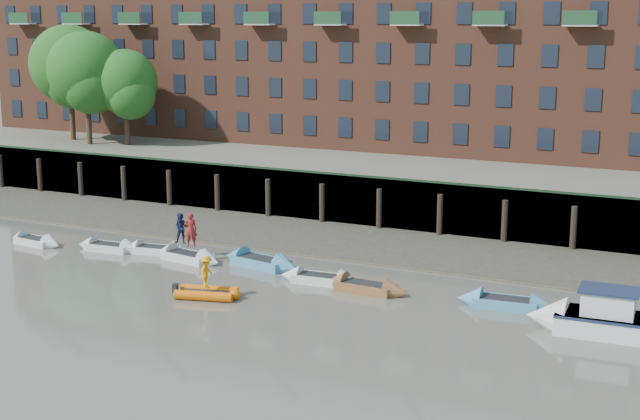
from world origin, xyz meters
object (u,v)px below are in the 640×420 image
Objects in this scene: rowboat_3 at (188,257)px; rowboat_5 at (320,279)px; rowboat_6 at (366,287)px; rib_tender at (209,293)px; rowboat_0 at (35,241)px; person_rower_b at (181,228)px; rowboat_1 at (109,247)px; person_rower_a at (191,230)px; motor_launch at (592,318)px; rowboat_2 at (156,250)px; person_rib_crew at (207,272)px; rowboat_4 at (261,262)px; rowboat_7 at (506,303)px.

rowboat_5 is at bearing 4.66° from rowboat_3.
rib_tender is at bearing -143.79° from rowboat_6.
person_rower_b reaches higher than rowboat_0.
person_rower_a is at bearing -3.92° from rowboat_1.
motor_launch is (17.20, 3.01, 0.42)m from rib_tender.
rowboat_2 reaches higher than rib_tender.
rowboat_1 is 2.46× the size of person_rower_b.
rowboat_4 is at bearing -6.08° from person_rib_crew.
person_rib_crew is (4.68, -5.21, 1.07)m from rowboat_3.
person_rower_b is at bearing 163.96° from rowboat_3.
person_rib_crew reaches higher than rowboat_4.
rowboat_7 is 18.40m from person_rower_b.
rowboat_5 is at bearing -49.21° from person_rib_crew.
motor_launch is 3.70× the size of person_rower_b.
motor_launch is 17.53m from person_rib_crew.
person_rower_b is (-0.82, 0.29, -0.08)m from person_rower_a.
rowboat_4 is 1.14× the size of rowboat_6.
rowboat_0 is 7.75m from rowboat_2.
person_rib_crew reaches higher than motor_launch.
rowboat_3 is 6.93m from rib_tender.
rowboat_5 reaches higher than rib_tender.
motor_launch reaches higher than rowboat_4.
person_rower_a reaches higher than rowboat_1.
rib_tender is at bearing -165.49° from rowboat_7.
rowboat_6 is (6.82, -1.64, -0.02)m from rowboat_4.
rowboat_6 is 2.40× the size of person_rower_a.
person_rower_a is at bearing -20.63° from rowboat_2.
motor_launch is (21.92, -2.07, 0.43)m from rowboat_3.
rib_tender is at bearing -47.26° from rowboat_2.
person_rower_b is at bearing 177.16° from rowboat_6.
rowboat_5 is (4.17, -1.30, -0.04)m from rowboat_4.
rowboat_3 reaches higher than rowboat_5.
rowboat_2 is 0.98× the size of rowboat_5.
motor_launch is at bearing 4.04° from rowboat_0.
rowboat_4 is 1.18× the size of rowboat_5.
rib_tender is at bearing -26.44° from person_rib_crew.
rowboat_6 is 7.75m from person_rib_crew.
rib_tender is 6.87m from person_rower_a.
motor_launch is at bearing 3.20° from rowboat_3.
rowboat_2 is at bearing 127.17° from rib_tender.
rowboat_6 is (16.31, -0.74, 0.02)m from rowboat_1.
person_rib_crew reaches higher than rowboat_5.
motor_launch is at bearing -15.49° from rowboat_2.
rowboat_4 reaches higher than rowboat_2.
rowboat_7 is at bearing 7.32° from rowboat_0.
rib_tender is 0.50× the size of motor_launch.
rowboat_2 is 10.93m from rowboat_5.
rowboat_6 is 0.71× the size of motor_launch.
rowboat_4 is 13.64m from rowboat_7.
person_rower_b reaches higher than rowboat_5.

